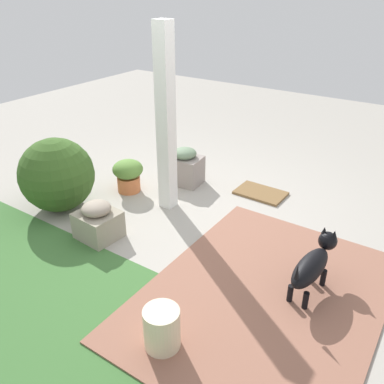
{
  "coord_description": "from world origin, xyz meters",
  "views": [
    {
      "loc": [
        -2.15,
        3.24,
        2.35
      ],
      "look_at": [
        -0.06,
        0.13,
        0.39
      ],
      "focal_mm": 38.02,
      "sensor_mm": 36.0,
      "label": 1
    }
  ],
  "objects_px": {
    "stone_planter_far": "(98,221)",
    "dog": "(313,264)",
    "doormat": "(261,193)",
    "porch_pillar": "(166,122)",
    "ceramic_urn": "(162,329)",
    "stone_planter_nearest": "(185,167)",
    "terracotta_pot_broad": "(128,174)",
    "round_shrub": "(57,175)"
  },
  "relations": [
    {
      "from": "porch_pillar",
      "to": "round_shrub",
      "type": "bearing_deg",
      "value": 36.25
    },
    {
      "from": "stone_planter_nearest",
      "to": "round_shrub",
      "type": "distance_m",
      "value": 1.57
    },
    {
      "from": "porch_pillar",
      "to": "doormat",
      "type": "height_order",
      "value": "porch_pillar"
    },
    {
      "from": "stone_planter_far",
      "to": "ceramic_urn",
      "type": "relative_size",
      "value": 1.26
    },
    {
      "from": "dog",
      "to": "doormat",
      "type": "xyz_separation_m",
      "value": [
        1.1,
        -1.38,
        -0.27
      ]
    },
    {
      "from": "round_shrub",
      "to": "dog",
      "type": "xyz_separation_m",
      "value": [
        -2.87,
        -0.21,
        -0.14
      ]
    },
    {
      "from": "porch_pillar",
      "to": "doormat",
      "type": "xyz_separation_m",
      "value": [
        -0.78,
        -0.86,
        -1.0
      ]
    },
    {
      "from": "stone_planter_nearest",
      "to": "stone_planter_far",
      "type": "distance_m",
      "value": 1.52
    },
    {
      "from": "stone_planter_nearest",
      "to": "ceramic_urn",
      "type": "relative_size",
      "value": 1.42
    },
    {
      "from": "dog",
      "to": "stone_planter_nearest",
      "type": "bearing_deg",
      "value": -28.52
    },
    {
      "from": "stone_planter_nearest",
      "to": "dog",
      "type": "xyz_separation_m",
      "value": [
        -2.06,
        1.12,
        0.06
      ]
    },
    {
      "from": "terracotta_pot_broad",
      "to": "doormat",
      "type": "bearing_deg",
      "value": -149.35
    },
    {
      "from": "ceramic_urn",
      "to": "porch_pillar",
      "type": "bearing_deg",
      "value": -54.27
    },
    {
      "from": "porch_pillar",
      "to": "stone_planter_nearest",
      "type": "bearing_deg",
      "value": -73.23
    },
    {
      "from": "porch_pillar",
      "to": "stone_planter_far",
      "type": "xyz_separation_m",
      "value": [
        0.19,
        0.92,
        -0.83
      ]
    },
    {
      "from": "porch_pillar",
      "to": "ceramic_urn",
      "type": "xyz_separation_m",
      "value": [
        -1.21,
        1.68,
        -0.84
      ]
    },
    {
      "from": "ceramic_urn",
      "to": "doormat",
      "type": "height_order",
      "value": "ceramic_urn"
    },
    {
      "from": "ceramic_urn",
      "to": "stone_planter_nearest",
      "type": "bearing_deg",
      "value": -58.64
    },
    {
      "from": "round_shrub",
      "to": "terracotta_pot_broad",
      "type": "bearing_deg",
      "value": -115.78
    },
    {
      "from": "stone_planter_nearest",
      "to": "stone_planter_far",
      "type": "height_order",
      "value": "stone_planter_nearest"
    },
    {
      "from": "dog",
      "to": "doormat",
      "type": "distance_m",
      "value": 1.78
    },
    {
      "from": "porch_pillar",
      "to": "stone_planter_nearest",
      "type": "xyz_separation_m",
      "value": [
        0.18,
        -0.6,
        -0.79
      ]
    },
    {
      "from": "terracotta_pot_broad",
      "to": "doormat",
      "type": "distance_m",
      "value": 1.65
    },
    {
      "from": "porch_pillar",
      "to": "ceramic_urn",
      "type": "distance_m",
      "value": 2.23
    },
    {
      "from": "terracotta_pot_broad",
      "to": "dog",
      "type": "height_order",
      "value": "dog"
    },
    {
      "from": "doormat",
      "to": "porch_pillar",
      "type": "bearing_deg",
      "value": 47.88
    },
    {
      "from": "round_shrub",
      "to": "dog",
      "type": "height_order",
      "value": "round_shrub"
    },
    {
      "from": "porch_pillar",
      "to": "stone_planter_nearest",
      "type": "distance_m",
      "value": 1.01
    },
    {
      "from": "stone_planter_far",
      "to": "dog",
      "type": "distance_m",
      "value": 2.11
    },
    {
      "from": "stone_planter_nearest",
      "to": "round_shrub",
      "type": "bearing_deg",
      "value": 58.5
    },
    {
      "from": "round_shrub",
      "to": "doormat",
      "type": "height_order",
      "value": "round_shrub"
    },
    {
      "from": "round_shrub",
      "to": "doormat",
      "type": "bearing_deg",
      "value": -138.12
    },
    {
      "from": "porch_pillar",
      "to": "stone_planter_far",
      "type": "distance_m",
      "value": 1.25
    },
    {
      "from": "porch_pillar",
      "to": "dog",
      "type": "xyz_separation_m",
      "value": [
        -1.88,
        0.52,
        -0.73
      ]
    },
    {
      "from": "terracotta_pot_broad",
      "to": "stone_planter_nearest",
      "type": "bearing_deg",
      "value": -128.07
    },
    {
      "from": "terracotta_pot_broad",
      "to": "round_shrub",
      "type": "bearing_deg",
      "value": 64.22
    },
    {
      "from": "stone_planter_far",
      "to": "dog",
      "type": "relative_size",
      "value": 0.6
    },
    {
      "from": "porch_pillar",
      "to": "terracotta_pot_broad",
      "type": "relative_size",
      "value": 4.97
    },
    {
      "from": "doormat",
      "to": "stone_planter_far",
      "type": "bearing_deg",
      "value": 61.46
    },
    {
      "from": "ceramic_urn",
      "to": "doormat",
      "type": "xyz_separation_m",
      "value": [
        0.43,
        -2.54,
        -0.15
      ]
    },
    {
      "from": "porch_pillar",
      "to": "doormat",
      "type": "distance_m",
      "value": 1.53
    },
    {
      "from": "stone_planter_nearest",
      "to": "doormat",
      "type": "bearing_deg",
      "value": -164.85
    }
  ]
}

